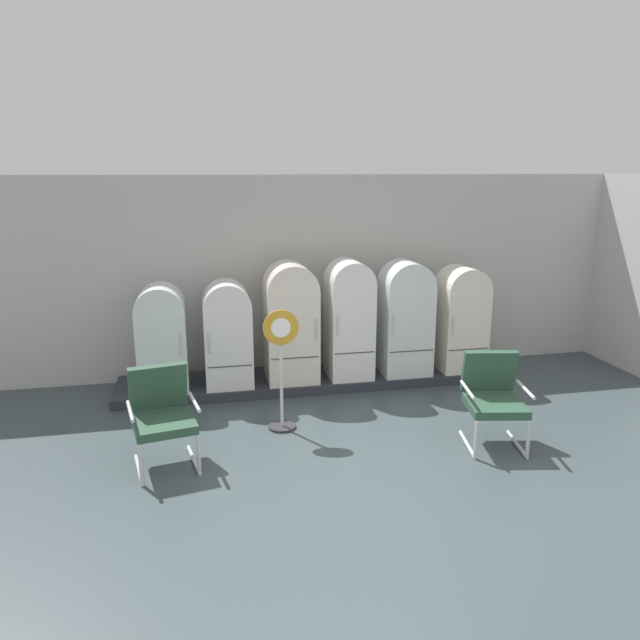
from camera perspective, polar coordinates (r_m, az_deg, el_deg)
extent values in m
cube|color=#394649|center=(5.71, 5.90, -16.71)|extent=(12.00, 10.00, 0.05)
cube|color=beige|center=(8.59, -1.13, 4.32)|extent=(11.76, 0.12, 2.85)
cube|color=#47443F|center=(8.47, -1.16, 11.50)|extent=(11.76, 0.07, 0.06)
cube|color=#2B2E36|center=(8.33, -0.29, -5.67)|extent=(5.43, 0.95, 0.13)
cube|color=silver|center=(7.90, -14.91, -2.74)|extent=(0.62, 0.61, 1.07)
cylinder|color=silver|center=(7.76, -15.16, 1.03)|extent=(0.62, 0.59, 0.62)
cube|color=#383838|center=(7.66, -14.94, -4.78)|extent=(0.57, 0.01, 0.01)
cylinder|color=silver|center=(7.54, -13.21, -2.42)|extent=(0.02, 0.02, 0.28)
cube|color=white|center=(7.89, -8.85, -2.39)|extent=(0.61, 0.61, 1.08)
cylinder|color=white|center=(7.75, -9.00, 1.44)|extent=(0.61, 0.60, 0.61)
cube|color=#383838|center=(7.65, -8.67, -4.44)|extent=(0.56, 0.01, 0.01)
cylinder|color=silver|center=(7.54, -10.63, -2.23)|extent=(0.02, 0.02, 0.28)
cube|color=silver|center=(7.97, -2.82, -1.37)|extent=(0.68, 0.69, 1.26)
cylinder|color=silver|center=(7.83, -2.88, 3.08)|extent=(0.68, 0.68, 0.68)
cube|color=#383838|center=(7.71, -2.40, -3.68)|extent=(0.62, 0.01, 0.01)
cylinder|color=silver|center=(7.64, -0.36, -0.88)|extent=(0.02, 0.02, 0.28)
cube|color=white|center=(8.10, 2.80, -0.90)|extent=(0.59, 0.64, 1.32)
cylinder|color=white|center=(7.95, 2.86, 3.70)|extent=(0.59, 0.63, 0.59)
cube|color=#383838|center=(7.86, 3.36, -3.18)|extent=(0.54, 0.01, 0.01)
cylinder|color=silver|center=(7.69, 1.74, -0.49)|extent=(0.02, 0.02, 0.28)
cube|color=silver|center=(8.31, 8.17, -0.91)|extent=(0.67, 0.58, 1.25)
cylinder|color=silver|center=(8.17, 8.32, 3.31)|extent=(0.67, 0.57, 0.67)
cube|color=#383838|center=(8.10, 8.81, -2.98)|extent=(0.61, 0.01, 0.01)
cylinder|color=silver|center=(7.90, 7.07, -0.54)|extent=(0.02, 0.02, 0.28)
cube|color=silver|center=(8.64, 13.34, -0.85)|extent=(0.63, 0.60, 1.16)
cylinder|color=silver|center=(8.51, 13.57, 2.94)|extent=(0.63, 0.59, 0.63)
cube|color=#383838|center=(8.43, 14.12, -2.76)|extent=(0.58, 0.01, 0.01)
cylinder|color=silver|center=(8.22, 12.71, -0.57)|extent=(0.02, 0.02, 0.28)
cylinder|color=silver|center=(6.31, -17.02, -13.64)|extent=(0.16, 0.62, 0.04)
cylinder|color=silver|center=(5.96, -16.87, -13.19)|extent=(0.05, 0.05, 0.40)
cylinder|color=silver|center=(6.37, -12.05, -13.04)|extent=(0.16, 0.62, 0.04)
cylinder|color=silver|center=(6.02, -11.62, -12.56)|extent=(0.05, 0.05, 0.40)
cube|color=#2C4D38|center=(6.14, -14.79, -9.65)|extent=(0.68, 0.67, 0.09)
cube|color=#2C4D38|center=(6.31, -15.34, -6.20)|extent=(0.60, 0.28, 0.49)
cylinder|color=silver|center=(6.05, -17.82, -8.37)|extent=(0.13, 0.51, 0.04)
cylinder|color=silver|center=(6.11, -12.01, -7.72)|extent=(0.13, 0.51, 0.04)
cylinder|color=silver|center=(6.74, 14.02, -11.55)|extent=(0.16, 0.62, 0.04)
cylinder|color=silver|center=(6.40, 14.79, -11.06)|extent=(0.05, 0.05, 0.40)
cylinder|color=silver|center=(6.90, 18.46, -11.27)|extent=(0.16, 0.62, 0.04)
cylinder|color=silver|center=(6.57, 19.43, -10.76)|extent=(0.05, 0.05, 0.40)
cube|color=#2C4D38|center=(6.64, 16.53, -7.94)|extent=(0.68, 0.67, 0.09)
cube|color=#2C4D38|center=(6.81, 15.97, -4.74)|extent=(0.60, 0.27, 0.49)
cylinder|color=silver|center=(6.49, 14.03, -6.54)|extent=(0.13, 0.51, 0.04)
cylinder|color=silver|center=(6.67, 19.20, -6.34)|extent=(0.13, 0.51, 0.04)
cylinder|color=#2D2D30|center=(6.99, -3.67, -10.20)|extent=(0.32, 0.32, 0.03)
cylinder|color=silver|center=(6.76, -3.75, -5.52)|extent=(0.04, 0.04, 1.18)
cylinder|color=#BD8621|center=(6.56, -3.80, -0.73)|extent=(0.40, 0.02, 0.40)
cylinder|color=white|center=(6.55, -3.79, -0.76)|extent=(0.22, 0.00, 0.22)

